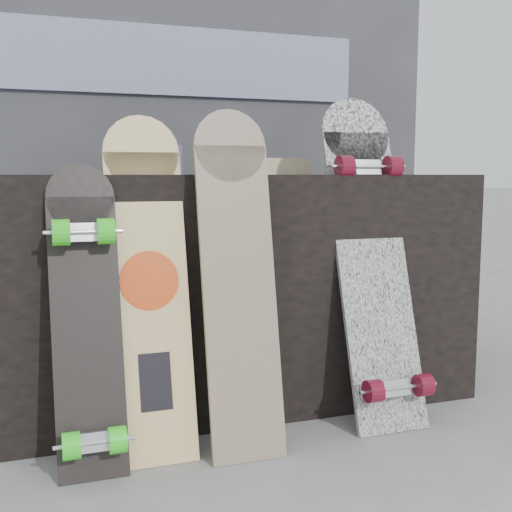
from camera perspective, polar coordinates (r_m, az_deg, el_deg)
name	(u,v)px	position (r m, az deg, el deg)	size (l,w,h in m)	color
ground	(290,452)	(1.95, 3.07, -16.97)	(60.00, 60.00, 0.00)	slate
vendor_table	(238,288)	(2.29, -1.62, -2.83)	(1.60, 0.60, 0.80)	black
booth	(182,109)	(3.08, -6.57, 12.82)	(2.40, 0.22, 2.20)	#36363B
merch_box_purple	(153,160)	(2.26, -9.17, 8.43)	(0.18, 0.12, 0.10)	#4A336A
merch_box_small	(361,159)	(2.48, 9.34, 8.54)	(0.14, 0.14, 0.12)	#4A336A
merch_box_flat	(278,166)	(2.42, 2.00, 7.96)	(0.22, 0.10, 0.06)	#D1B78C
longboard_geisha	(149,276)	(1.85, -9.52, -1.75)	(0.22, 0.25, 0.97)	beige
longboard_celtic	(238,271)	(1.84, -1.61, -1.32)	(0.22, 0.22, 0.99)	#D0B58D
longboard_cascadia	(372,253)	(2.12, 10.30, 0.31)	(0.25, 0.39, 1.06)	white
skateboard_dark	(87,317)	(1.78, -14.81, -5.24)	(0.19, 0.28, 0.83)	black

